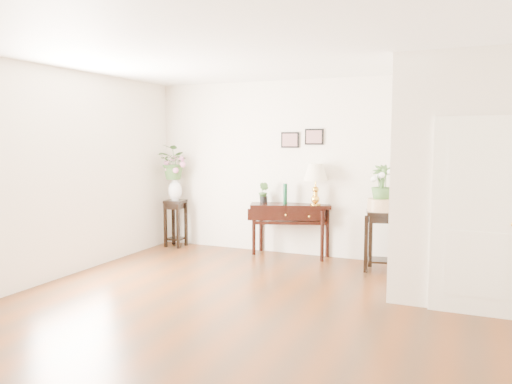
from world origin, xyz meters
The scene contains 20 objects.
floor centered at (0.00, 0.00, 0.00)m, with size 6.00×5.50×0.02m, color #592C11.
ceiling centered at (0.00, 0.00, 2.80)m, with size 6.00×5.50×0.02m, color white.
wall_back centered at (0.00, 2.75, 1.40)m, with size 6.00×0.02×2.80m, color silver.
wall_front centered at (0.00, -2.75, 1.40)m, with size 6.00×0.02×2.80m, color silver.
wall_left centered at (-3.00, 0.00, 1.40)m, with size 0.02×5.50×2.80m, color silver.
partition centered at (2.10, 1.77, 1.40)m, with size 1.80×1.95×2.80m, color silver.
door centered at (2.10, 0.78, 1.05)m, with size 0.90×0.05×2.10m, color white.
art_print_left centered at (-0.65, 2.73, 1.85)m, with size 0.30×0.02×0.25m, color black.
art_print_right centered at (-0.25, 2.73, 1.90)m, with size 0.30×0.02×0.25m, color black.
wall_ornament centered at (1.16, 1.90, 2.05)m, with size 0.51×0.51×0.07m, color tan.
console_table centered at (-0.58, 2.57, 0.42)m, with size 1.26×0.42×0.84m, color black.
table_lamp centered at (-0.17, 2.57, 1.19)m, with size 0.38×0.38×0.66m, color gold.
green_vase centered at (-0.67, 2.57, 1.01)m, with size 0.07×0.07×0.32m, color #0A3B20.
potted_plant centered at (-1.04, 2.57, 1.00)m, with size 0.17×0.14×0.32m, color #39612C.
plant_stand_a centered at (-2.65, 2.46, 0.41)m, with size 0.32×0.32×0.81m, color black.
porcelain_vase centered at (-2.65, 2.46, 1.04)m, with size 0.23×0.23×0.40m, color white, non-canonical shape.
lily_arrangement centered at (-2.65, 2.46, 1.51)m, with size 0.54×0.47×0.60m, color #39612C.
plant_stand_b centered at (0.90, 2.21, 0.43)m, with size 0.40×0.40×0.86m, color black.
ceramic_bowl centered at (0.90, 2.21, 0.94)m, with size 0.40×0.40×0.18m, color tan.
narcissus centered at (0.90, 2.21, 1.24)m, with size 0.30×0.30×0.53m, color #39612C.
Camera 1 is at (2.00, -4.86, 1.85)m, focal length 35.00 mm.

